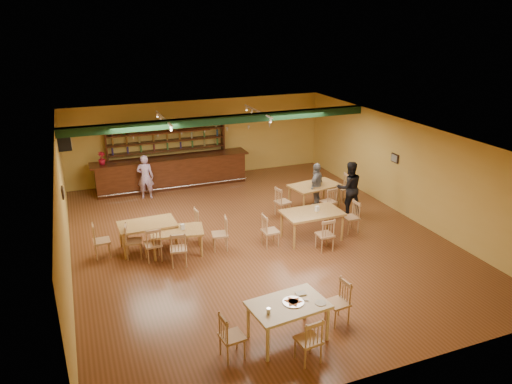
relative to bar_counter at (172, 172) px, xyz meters
name	(u,v)px	position (x,y,z in m)	size (l,w,h in m)	color
floor	(256,237)	(1.30, -5.15, -0.56)	(12.00, 12.00, 0.00)	brown
ceiling_beam	(224,120)	(1.30, -2.35, 2.31)	(10.00, 0.30, 0.25)	black
track_rail_left	(164,118)	(-0.50, -1.75, 2.38)	(0.05, 2.50, 0.05)	white
track_rail_right	(258,111)	(2.70, -1.75, 2.38)	(0.05, 2.50, 0.05)	white
ac_unit	(64,139)	(-3.50, -0.95, 1.79)	(0.34, 0.70, 0.48)	white
picture_left	(63,193)	(-3.67, -4.15, 1.14)	(0.04, 0.34, 0.28)	black
picture_right	(395,158)	(6.27, -4.65, 1.14)	(0.04, 0.34, 0.28)	black
bar_counter	(172,172)	(0.00, 0.00, 0.00)	(5.71, 0.85, 1.13)	#32160A
back_bar_hutch	(168,153)	(0.00, 0.63, 0.57)	(4.42, 0.40, 2.28)	#32160A
poinsettia	(102,158)	(-2.40, 0.00, 0.79)	(0.25, 0.25, 0.45)	#A70F24
dining_table_a	(148,236)	(-1.68, -4.73, -0.19)	(1.51, 0.90, 0.75)	olive
dining_table_b	(314,196)	(3.91, -3.73, -0.17)	(1.60, 0.96, 0.80)	olive
dining_table_c	(178,241)	(-0.99, -5.29, -0.22)	(1.37, 0.82, 0.68)	olive
dining_table_d	(312,225)	(2.74, -5.80, -0.15)	(1.65, 0.99, 0.83)	olive
near_table	(288,321)	(0.21, -9.65, -0.17)	(1.49, 0.96, 0.80)	beige
pizza_tray	(293,302)	(0.31, -9.65, 0.24)	(0.40, 0.40, 0.01)	silver
parmesan_shaker	(269,311)	(-0.27, -9.80, 0.29)	(0.07, 0.07, 0.11)	#EAE5C6
napkin_stack	(301,294)	(0.58, -9.43, 0.25)	(0.20, 0.15, 0.03)	white
pizza_server	(299,299)	(0.47, -9.59, 0.25)	(0.32, 0.09, 0.00)	silver
side_plate	(320,303)	(0.79, -9.86, 0.24)	(0.22, 0.22, 0.01)	white
patron_bar	(145,177)	(-1.09, -0.83, 0.21)	(0.57, 0.37, 1.55)	#854CA5
patron_right_a	(349,188)	(4.71, -4.53, 0.29)	(0.83, 0.65, 1.72)	black
patron_right_b	(316,186)	(3.94, -3.80, 0.21)	(0.91, 0.38, 1.55)	gray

